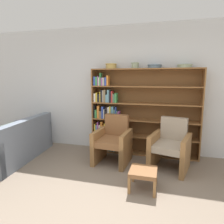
{
  "coord_description": "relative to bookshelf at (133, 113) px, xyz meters",
  "views": [
    {
      "loc": [
        0.77,
        -1.87,
        1.64
      ],
      "look_at": [
        -0.27,
        2.01,
        0.95
      ],
      "focal_mm": 32.0,
      "sensor_mm": 36.0,
      "label": 1
    }
  ],
  "objects": [
    {
      "name": "footstool",
      "position": [
        0.38,
        -1.43,
        -0.64
      ],
      "size": [
        0.39,
        0.39,
        0.3
      ],
      "color": "olive",
      "rests_on": "ground"
    },
    {
      "name": "bowl_copper",
      "position": [
        0.02,
        -0.02,
        1.0
      ],
      "size": [
        0.17,
        0.17,
        0.12
      ],
      "color": "gray",
      "rests_on": "bookshelf"
    },
    {
      "name": "bowl_slate",
      "position": [
        -0.5,
        -0.02,
        1.0
      ],
      "size": [
        0.25,
        0.25,
        0.11
      ],
      "color": "tan",
      "rests_on": "bookshelf"
    },
    {
      "name": "armchair_cushioned",
      "position": [
        0.78,
        -0.58,
        -0.49
      ],
      "size": [
        0.79,
        0.82,
        0.91
      ],
      "rotation": [
        0.0,
        0.0,
        2.89
      ],
      "color": "olive",
      "rests_on": "ground"
    },
    {
      "name": "wall_back",
      "position": [
        -0.12,
        0.17,
        0.48
      ],
      "size": [
        12.0,
        0.06,
        2.75
      ],
      "color": "silver",
      "rests_on": "ground"
    },
    {
      "name": "couch",
      "position": [
        -2.31,
        -0.97,
        -0.6
      ],
      "size": [
        1.07,
        1.82,
        0.83
      ],
      "rotation": [
        0.0,
        0.0,
        1.66
      ],
      "color": "slate",
      "rests_on": "ground"
    },
    {
      "name": "bowl_cream",
      "position": [
        0.98,
        -0.02,
        0.98
      ],
      "size": [
        0.29,
        0.29,
        0.07
      ],
      "color": "gray",
      "rests_on": "bookshelf"
    },
    {
      "name": "bookshelf",
      "position": [
        0.0,
        0.0,
        0.0
      ],
      "size": [
        2.26,
        0.3,
        1.83
      ],
      "color": "brown",
      "rests_on": "ground"
    },
    {
      "name": "bowl_sage",
      "position": [
        0.41,
        -0.02,
        0.98
      ],
      "size": [
        0.29,
        0.29,
        0.07
      ],
      "color": "slate",
      "rests_on": "bookshelf"
    },
    {
      "name": "ground_plane",
      "position": [
        -0.12,
        -2.33,
        -0.89
      ],
      "size": [
        24.0,
        24.0,
        0.0
      ],
      "primitive_type": "plane",
      "color": "#7A6B5B"
    },
    {
      "name": "armchair_leather",
      "position": [
        -0.3,
        -0.58,
        -0.49
      ],
      "size": [
        0.69,
        0.73,
        0.91
      ],
      "rotation": [
        0.0,
        0.0,
        3.06
      ],
      "color": "olive",
      "rests_on": "ground"
    }
  ]
}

